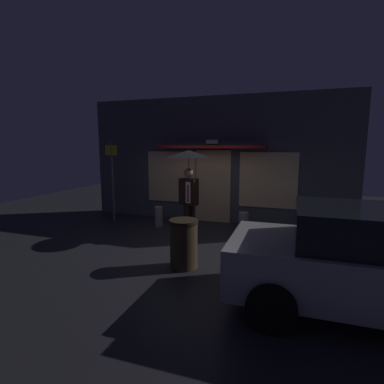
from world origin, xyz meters
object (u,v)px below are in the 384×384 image
parked_car (384,263)px  street_sign_post (112,177)px  sidewalk_bollard_2 (244,221)px  sidewalk_bollard (159,217)px  person_with_umbrella (189,170)px  trash_bin (184,243)px

parked_car → street_sign_post: 7.31m
sidewalk_bollard_2 → sidewalk_bollard: bearing=-168.4°
person_with_umbrella → street_sign_post: (-2.75, 0.76, -0.35)m
street_sign_post → sidewalk_bollard: street_sign_post is taller
person_with_umbrella → parked_car: 4.64m
sidewalk_bollard → sidewalk_bollard_2: (2.38, 0.49, -0.05)m
street_sign_post → sidewalk_bollard: size_ratio=4.15×
sidewalk_bollard_2 → parked_car: bearing=-56.0°
sidewalk_bollard → sidewalk_bollard_2: bearing=11.6°
parked_car → trash_bin: bearing=167.2°
person_with_umbrella → trash_bin: person_with_umbrella is taller
person_with_umbrella → sidewalk_bollard: (-1.14, 0.61, -1.44)m
trash_bin → person_with_umbrella: bearing=106.8°
street_sign_post → person_with_umbrella: bearing=-15.4°
trash_bin → street_sign_post: bearing=141.3°
street_sign_post → sidewalk_bollard_2: 4.16m
parked_car → street_sign_post: bearing=152.2°
street_sign_post → sidewalk_bollard_2: size_ratio=4.97×
person_with_umbrella → sidewalk_bollard_2: person_with_umbrella is taller
sidewalk_bollard → sidewalk_bollard_2: size_ratio=1.20×
parked_car → trash_bin: size_ratio=4.42×
street_sign_post → parked_car: bearing=-27.3°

